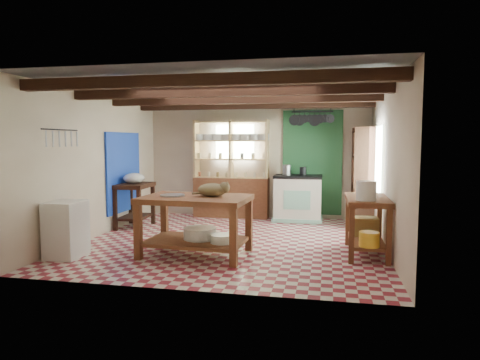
% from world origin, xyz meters
% --- Properties ---
extents(floor, '(5.00, 5.00, 0.02)m').
position_xyz_m(floor, '(0.00, 0.00, -0.01)').
color(floor, maroon).
rests_on(floor, ground).
extents(ceiling, '(5.00, 5.00, 0.02)m').
position_xyz_m(ceiling, '(0.00, 0.00, 2.60)').
color(ceiling, '#47464B').
rests_on(ceiling, wall_back).
extents(wall_back, '(5.00, 0.04, 2.60)m').
position_xyz_m(wall_back, '(0.00, 2.50, 1.30)').
color(wall_back, beige).
rests_on(wall_back, floor).
extents(wall_front, '(5.00, 0.04, 2.60)m').
position_xyz_m(wall_front, '(0.00, -2.50, 1.30)').
color(wall_front, beige).
rests_on(wall_front, floor).
extents(wall_left, '(0.04, 5.00, 2.60)m').
position_xyz_m(wall_left, '(-2.50, 0.00, 1.30)').
color(wall_left, beige).
rests_on(wall_left, floor).
extents(wall_right, '(0.04, 5.00, 2.60)m').
position_xyz_m(wall_right, '(2.50, 0.00, 1.30)').
color(wall_right, beige).
rests_on(wall_right, floor).
extents(ceiling_beams, '(5.00, 3.80, 0.15)m').
position_xyz_m(ceiling_beams, '(0.00, 0.00, 2.48)').
color(ceiling_beams, '#341C12').
rests_on(ceiling_beams, ceiling).
extents(blue_wall_patch, '(0.04, 1.40, 1.60)m').
position_xyz_m(blue_wall_patch, '(-2.47, 0.90, 1.10)').
color(blue_wall_patch, blue).
rests_on(blue_wall_patch, wall_left).
extents(green_wall_patch, '(1.30, 0.04, 2.30)m').
position_xyz_m(green_wall_patch, '(1.25, 2.47, 1.25)').
color(green_wall_patch, '#21532D').
rests_on(green_wall_patch, wall_back).
extents(window_back, '(0.90, 0.02, 0.80)m').
position_xyz_m(window_back, '(-0.50, 2.48, 1.70)').
color(window_back, silver).
rests_on(window_back, wall_back).
extents(window_right, '(0.02, 1.30, 1.20)m').
position_xyz_m(window_right, '(2.48, 1.00, 1.40)').
color(window_right, silver).
rests_on(window_right, wall_right).
extents(utensil_rail, '(0.06, 0.90, 0.28)m').
position_xyz_m(utensil_rail, '(-2.44, -1.20, 1.78)').
color(utensil_rail, black).
rests_on(utensil_rail, wall_left).
extents(pot_rack, '(0.86, 0.12, 0.36)m').
position_xyz_m(pot_rack, '(1.25, 2.05, 2.18)').
color(pot_rack, black).
rests_on(pot_rack, ceiling).
extents(shelving_unit, '(1.70, 0.34, 2.20)m').
position_xyz_m(shelving_unit, '(-0.55, 2.31, 1.10)').
color(shelving_unit, '#D5B27B').
rests_on(shelving_unit, floor).
extents(tall_rack, '(0.40, 0.86, 2.00)m').
position_xyz_m(tall_rack, '(2.28, 1.80, 1.00)').
color(tall_rack, '#341C12').
rests_on(tall_rack, floor).
extents(work_table, '(1.64, 1.14, 0.90)m').
position_xyz_m(work_table, '(-0.36, -0.98, 0.45)').
color(work_table, brown).
rests_on(work_table, floor).
extents(stove, '(1.02, 0.69, 0.99)m').
position_xyz_m(stove, '(0.97, 2.15, 0.50)').
color(stove, beige).
rests_on(stove, floor).
extents(prep_table, '(0.64, 0.90, 0.88)m').
position_xyz_m(prep_table, '(-2.20, 0.80, 0.44)').
color(prep_table, '#341C12').
rests_on(prep_table, floor).
extents(white_cabinet, '(0.48, 0.57, 0.84)m').
position_xyz_m(white_cabinet, '(-2.22, -1.47, 0.42)').
color(white_cabinet, silver).
rests_on(white_cabinet, floor).
extents(right_counter, '(0.62, 1.23, 0.88)m').
position_xyz_m(right_counter, '(2.18, -0.44, 0.44)').
color(right_counter, brown).
rests_on(right_counter, floor).
extents(cat, '(0.48, 0.39, 0.20)m').
position_xyz_m(cat, '(-0.11, -0.94, 1.00)').
color(cat, '#8A7850').
rests_on(cat, work_table).
extents(steel_tray, '(0.39, 0.39, 0.02)m').
position_xyz_m(steel_tray, '(-0.71, -1.01, 0.91)').
color(steel_tray, '#939299').
rests_on(steel_tray, work_table).
extents(basin_large, '(0.53, 0.53, 0.17)m').
position_xyz_m(basin_large, '(-0.31, -0.93, 0.32)').
color(basin_large, silver).
rests_on(basin_large, work_table).
extents(basin_small, '(0.37, 0.37, 0.12)m').
position_xyz_m(basin_small, '(0.08, -1.10, 0.30)').
color(basin_small, silver).
rests_on(basin_small, work_table).
extents(kettle_left, '(0.19, 0.19, 0.22)m').
position_xyz_m(kettle_left, '(0.72, 2.15, 1.10)').
color(kettle_left, '#939299').
rests_on(kettle_left, stove).
extents(kettle_right, '(0.14, 0.14, 0.18)m').
position_xyz_m(kettle_right, '(1.07, 2.15, 1.08)').
color(kettle_right, black).
rests_on(kettle_right, stove).
extents(enamel_bowl, '(0.44, 0.44, 0.21)m').
position_xyz_m(enamel_bowl, '(-2.20, 0.80, 0.99)').
color(enamel_bowl, silver).
rests_on(enamel_bowl, prep_table).
extents(white_bucket, '(0.28, 0.28, 0.28)m').
position_xyz_m(white_bucket, '(2.13, -0.79, 1.02)').
color(white_bucket, silver).
rests_on(white_bucket, right_counter).
extents(wicker_basket, '(0.41, 0.33, 0.29)m').
position_xyz_m(wicker_basket, '(2.18, -0.14, 0.38)').
color(wicker_basket, '#A38042').
rests_on(wicker_basket, right_counter).
extents(yellow_tub, '(0.29, 0.29, 0.21)m').
position_xyz_m(yellow_tub, '(2.18, -0.89, 0.34)').
color(yellow_tub, yellow).
rests_on(yellow_tub, right_counter).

